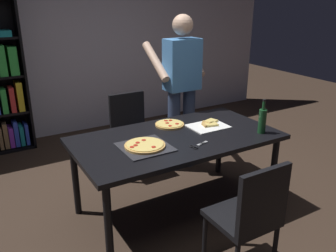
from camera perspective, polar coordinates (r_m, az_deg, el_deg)
ground_plane at (r=3.49m, az=1.28°, el=-13.17°), size 12.00×12.00×0.00m
back_wall at (r=5.33m, az=-13.85°, el=14.04°), size 6.40×0.10×2.80m
dining_table at (r=3.17m, az=1.37°, el=-2.80°), size 1.81×0.98×0.75m
chair_near_camera at (r=2.57m, az=13.13°, el=-13.62°), size 0.42×0.42×0.90m
chair_far_side at (r=4.03m, az=-5.92°, el=-0.35°), size 0.42×0.42×0.90m
person_serving_pizza at (r=3.94m, az=2.14°, el=6.67°), size 0.55×0.54×1.75m
pepperoni_pizza_on_tray at (r=2.91m, az=-3.75°, el=-3.22°), size 0.40×0.40×0.04m
pizza_slices_on_towel at (r=3.40m, az=6.54°, el=0.13°), size 0.36×0.28×0.03m
wine_bottle at (r=3.29m, az=14.97°, el=0.88°), size 0.07×0.07×0.32m
kitchen_scissors at (r=2.94m, az=4.68°, el=-3.18°), size 0.20×0.10×0.01m
second_pizza_plain at (r=3.40m, az=0.27°, el=0.28°), size 0.28×0.28×0.03m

